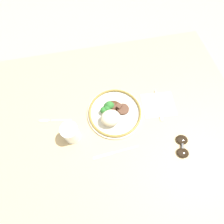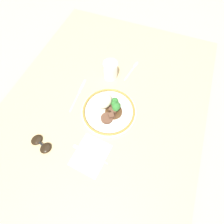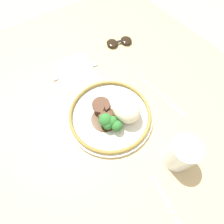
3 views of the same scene
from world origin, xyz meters
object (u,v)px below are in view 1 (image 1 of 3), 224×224
at_px(juice_glass, 71,133).
at_px(sunglasses, 182,146).
at_px(plate, 114,113).
at_px(fork, 159,108).
at_px(knife, 114,153).
at_px(spoon, 48,120).

relative_size(juice_glass, sunglasses, 0.84).
xyz_separation_m(plate, juice_glass, (0.22, 0.07, 0.03)).
bearing_deg(plate, fork, 177.15).
distance_m(juice_glass, knife, 0.22).
relative_size(juice_glass, knife, 0.47).
distance_m(plate, knife, 0.20).
bearing_deg(sunglasses, knife, 11.01).
distance_m(plate, juice_glass, 0.23).
bearing_deg(plate, sunglasses, 140.85).
height_order(fork, spoon, same).
bearing_deg(fork, spoon, -88.02).
distance_m(plate, spoon, 0.33).
height_order(juice_glass, sunglasses, juice_glass).
bearing_deg(fork, juice_glass, -75.75).
distance_m(spoon, sunglasses, 0.67).
xyz_separation_m(knife, sunglasses, (-0.32, 0.04, 0.01)).
xyz_separation_m(fork, knife, (0.28, 0.18, -0.00)).
distance_m(fork, spoon, 0.57).
distance_m(plate, fork, 0.24).
bearing_deg(juice_glass, knife, 146.41).
bearing_deg(fork, sunglasses, 17.22).
height_order(fork, knife, fork).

